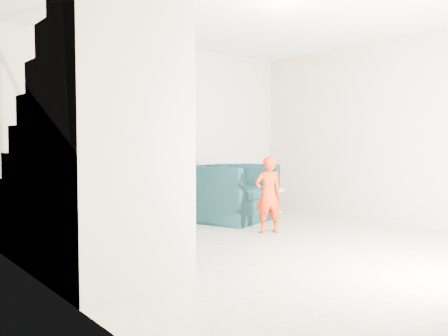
# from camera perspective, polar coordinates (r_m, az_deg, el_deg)

# --- Properties ---
(floor) EXTENTS (5.50, 5.50, 0.00)m
(floor) POSITION_cam_1_polar(r_m,az_deg,el_deg) (5.39, 6.80, -9.64)
(floor) COLOR gray
(floor) RESTS_ON ground
(ceiling) EXTENTS (5.50, 5.50, 0.00)m
(ceiling) POSITION_cam_1_polar(r_m,az_deg,el_deg) (5.48, 6.98, 19.11)
(ceiling) COLOR silver
(ceiling) RESTS_ON back_wall
(back_wall) EXTENTS (5.00, 0.00, 5.00)m
(back_wall) POSITION_cam_1_polar(r_m,az_deg,el_deg) (7.46, -8.37, 4.29)
(back_wall) COLOR #BDB09A
(back_wall) RESTS_ON floor
(left_wall) EXTENTS (0.00, 5.50, 5.50)m
(left_wall) POSITION_cam_1_polar(r_m,az_deg,el_deg) (3.91, -19.96, 5.35)
(left_wall) COLOR #BDB09A
(left_wall) RESTS_ON floor
(right_wall) EXTENTS (0.00, 5.50, 5.50)m
(right_wall) POSITION_cam_1_polar(r_m,az_deg,el_deg) (7.26, 20.93, 4.16)
(right_wall) COLOR #BDB09A
(right_wall) RESTS_ON floor
(armchair) EXTENTS (1.59, 1.49, 0.84)m
(armchair) POSITION_cam_1_polar(r_m,az_deg,el_deg) (7.29, 0.57, -2.95)
(armchair) COLOR black
(armchair) RESTS_ON floor
(toddler) EXTENTS (0.43, 0.36, 1.01)m
(toddler) POSITION_cam_1_polar(r_m,az_deg,el_deg) (6.24, 5.34, -3.21)
(toddler) COLOR #AC1A05
(toddler) RESTS_ON floor
(side_table) EXTENTS (0.40, 0.40, 0.40)m
(side_table) POSITION_cam_1_polar(r_m,az_deg,el_deg) (8.15, 5.93, -3.40)
(side_table) COLOR white
(side_table) RESTS_ON floor
(staircase) EXTENTS (1.02, 3.03, 3.62)m
(staircase) POSITION_cam_1_polar(r_m,az_deg,el_deg) (4.60, -16.14, 0.01)
(staircase) COLOR #ADA089
(staircase) RESTS_ON floor
(cushion) EXTENTS (0.37, 0.18, 0.37)m
(cushion) POSITION_cam_1_polar(r_m,az_deg,el_deg) (7.54, -0.85, -0.91)
(cushion) COLOR black
(cushion) RESTS_ON armchair
(throw) EXTENTS (0.05, 0.53, 0.59)m
(throw) POSITION_cam_1_polar(r_m,az_deg,el_deg) (6.93, -2.43, -2.36)
(throw) COLOR black
(throw) RESTS_ON armchair
(phone) EXTENTS (0.03, 0.05, 0.10)m
(phone) POSITION_cam_1_polar(r_m,az_deg,el_deg) (6.25, 6.10, 0.22)
(phone) COLOR black
(phone) RESTS_ON toddler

